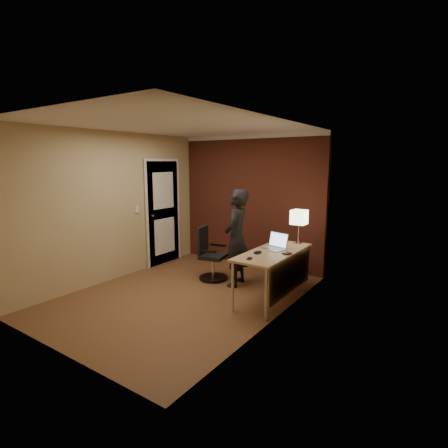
% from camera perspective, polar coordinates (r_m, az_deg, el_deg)
% --- Properties ---
extents(room, '(4.00, 4.00, 4.00)m').
position_cam_1_polar(room, '(6.51, 0.36, 4.57)').
color(room, brown).
rests_on(room, ground).
extents(desk, '(0.60, 1.50, 0.73)m').
position_cam_1_polar(desk, '(5.09, 8.75, -5.91)').
color(desk, tan).
rests_on(desk, ground).
extents(desk_lamp, '(0.22, 0.22, 0.54)m').
position_cam_1_polar(desk_lamp, '(5.52, 12.16, 1.03)').
color(desk_lamp, silver).
rests_on(desk_lamp, desk).
extents(laptop, '(0.38, 0.33, 0.23)m').
position_cam_1_polar(laptop, '(5.23, 8.45, -3.30)').
color(laptop, silver).
rests_on(laptop, desk).
extents(mouse, '(0.07, 0.11, 0.03)m').
position_cam_1_polar(mouse, '(4.92, 5.52, -4.66)').
color(mouse, black).
rests_on(mouse, desk).
extents(phone, '(0.09, 0.13, 0.01)m').
position_cam_1_polar(phone, '(4.65, 4.21, -5.65)').
color(phone, black).
rests_on(phone, desk).
extents(wallet, '(0.12, 0.13, 0.02)m').
position_cam_1_polar(wallet, '(4.95, 10.25, -4.73)').
color(wallet, black).
rests_on(wallet, desk).
extents(office_chair, '(0.49, 0.54, 0.89)m').
position_cam_1_polar(office_chair, '(6.01, -2.30, -5.38)').
color(office_chair, black).
rests_on(office_chair, ground).
extents(person, '(0.49, 0.64, 1.58)m').
position_cam_1_polar(person, '(5.63, 2.06, -2.28)').
color(person, black).
rests_on(person, ground).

